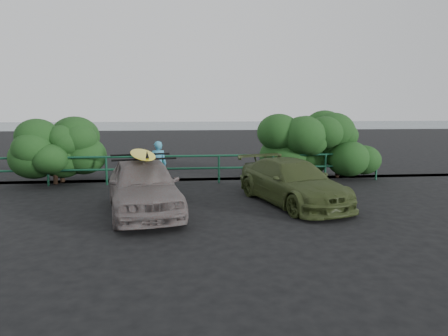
{
  "coord_description": "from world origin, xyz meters",
  "views": [
    {
      "loc": [
        -0.27,
        -9.29,
        2.71
      ],
      "look_at": [
        0.82,
        1.45,
        1.08
      ],
      "focal_mm": 32.0,
      "sensor_mm": 36.0,
      "label": 1
    }
  ],
  "objects_px": {
    "olive_vehicle": "(292,182)",
    "surfboard": "(142,154)",
    "guardrail": "(191,169)",
    "man": "(158,164)",
    "sedan": "(143,185)"
  },
  "relations": [
    {
      "from": "guardrail",
      "to": "surfboard",
      "type": "xyz_separation_m",
      "value": [
        -1.33,
        -3.96,
        1.02
      ]
    },
    {
      "from": "guardrail",
      "to": "surfboard",
      "type": "height_order",
      "value": "surfboard"
    },
    {
      "from": "guardrail",
      "to": "surfboard",
      "type": "bearing_deg",
      "value": -108.55
    },
    {
      "from": "surfboard",
      "to": "olive_vehicle",
      "type": "bearing_deg",
      "value": -3.13
    },
    {
      "from": "sedan",
      "to": "olive_vehicle",
      "type": "xyz_separation_m",
      "value": [
        4.12,
        0.59,
        -0.1
      ]
    },
    {
      "from": "sedan",
      "to": "olive_vehicle",
      "type": "bearing_deg",
      "value": -3.13
    },
    {
      "from": "guardrail",
      "to": "olive_vehicle",
      "type": "distance_m",
      "value": 4.38
    },
    {
      "from": "guardrail",
      "to": "olive_vehicle",
      "type": "bearing_deg",
      "value": -50.31
    },
    {
      "from": "guardrail",
      "to": "olive_vehicle",
      "type": "height_order",
      "value": "olive_vehicle"
    },
    {
      "from": "olive_vehicle",
      "to": "surfboard",
      "type": "xyz_separation_m",
      "value": [
        -4.12,
        -0.59,
        0.91
      ]
    },
    {
      "from": "man",
      "to": "surfboard",
      "type": "height_order",
      "value": "man"
    },
    {
      "from": "sedan",
      "to": "surfboard",
      "type": "relative_size",
      "value": 1.52
    },
    {
      "from": "sedan",
      "to": "man",
      "type": "distance_m",
      "value": 3.42
    },
    {
      "from": "olive_vehicle",
      "to": "man",
      "type": "height_order",
      "value": "man"
    },
    {
      "from": "sedan",
      "to": "man",
      "type": "height_order",
      "value": "man"
    }
  ]
}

